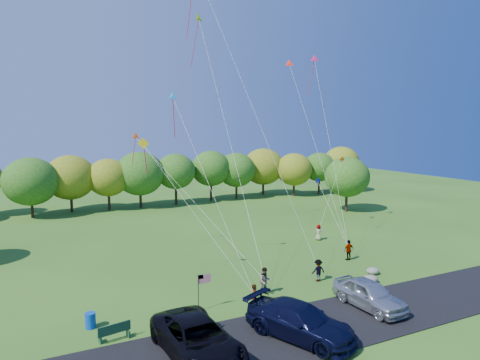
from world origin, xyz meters
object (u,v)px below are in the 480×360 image
object	(u,v)px
minivan_navy	(300,321)
flyer_d	(349,250)
flyer_e	(318,232)
park_bench	(114,331)
flyer_b	(265,281)
minivan_dark	(197,339)
trash_barrel	(90,320)
flyer_a	(255,298)
flyer_c	(318,270)
minivan_silver	(369,294)

from	to	relation	value
minivan_navy	flyer_d	size ratio (longest dim) A/B	3.56
flyer_d	flyer_e	distance (m)	6.70
flyer_d	park_bench	size ratio (longest dim) A/B	1.00
flyer_b	flyer_d	xyz separation A→B (m)	(10.26, 3.56, -0.07)
minivan_dark	trash_barrel	xyz separation A→B (m)	(-4.44, 5.66, -0.54)
flyer_d	trash_barrel	world-z (taller)	flyer_d
flyer_a	park_bench	world-z (taller)	flyer_a
flyer_c	flyer_d	distance (m)	6.19
flyer_c	flyer_d	bearing A→B (deg)	-145.70
flyer_b	flyer_d	distance (m)	10.86
minivan_silver	flyer_e	bearing A→B (deg)	61.76
minivan_silver	park_bench	size ratio (longest dim) A/B	2.91
flyer_c	park_bench	distance (m)	15.49
flyer_d	park_bench	xyz separation A→B (m)	(-20.69, -5.58, -0.36)
minivan_dark	flyer_b	size ratio (longest dim) A/B	3.46
minivan_dark	minivan_silver	xyz separation A→B (m)	(11.83, 0.73, -0.04)
flyer_e	flyer_d	bearing A→B (deg)	140.59
trash_barrel	park_bench	bearing A→B (deg)	-65.27
minivan_silver	flyer_e	xyz separation A→B (m)	(6.97, 14.89, -0.14)
flyer_a	flyer_e	world-z (taller)	flyer_a
flyer_d	flyer_e	world-z (taller)	flyer_d
flyer_e	park_bench	xyz separation A→B (m)	(-22.26, -12.09, -0.28)
park_bench	trash_barrel	bearing A→B (deg)	104.20
minivan_navy	flyer_e	world-z (taller)	minivan_navy
minivan_navy	park_bench	xyz separation A→B (m)	(-9.16, 4.13, -0.45)
minivan_dark	flyer_b	bearing A→B (deg)	34.58
flyer_a	trash_barrel	size ratio (longest dim) A/B	1.90
trash_barrel	flyer_a	bearing A→B (deg)	-12.11
minivan_silver	flyer_b	distance (m)	6.86
flyer_c	minivan_dark	bearing A→B (deg)	32.63
flyer_b	flyer_c	bearing A→B (deg)	15.92
flyer_b	park_bench	world-z (taller)	flyer_b
flyer_c	trash_barrel	size ratio (longest dim) A/B	1.85
minivan_silver	trash_barrel	bearing A→B (deg)	159.99
flyer_e	flyer_a	bearing A→B (deg)	105.52
flyer_c	flyer_b	bearing A→B (deg)	11.78
flyer_b	flyer_d	world-z (taller)	flyer_b
flyer_a	flyer_b	bearing A→B (deg)	-0.38
minivan_silver	park_bench	world-z (taller)	minivan_silver
minivan_silver	flyer_b	size ratio (longest dim) A/B	2.70
minivan_dark	flyer_d	size ratio (longest dim) A/B	3.74
flyer_a	flyer_d	xyz separation A→B (m)	(12.09, 5.51, 0.04)
flyer_a	flyer_b	xyz separation A→B (m)	(1.83, 1.95, 0.11)
park_bench	trash_barrel	size ratio (longest dim) A/B	1.98
minivan_dark	park_bench	world-z (taller)	minivan_dark
minivan_silver	flyer_d	xyz separation A→B (m)	(5.40, 8.38, -0.05)
minivan_silver	flyer_d	bearing A→B (deg)	54.08
flyer_b	trash_barrel	bearing A→B (deg)	-171.09
minivan_silver	minivan_dark	bearing A→B (deg)	-179.63
flyer_a	minivan_silver	bearing A→B (deg)	-70.53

